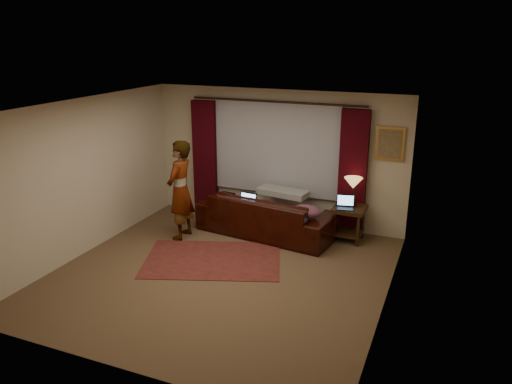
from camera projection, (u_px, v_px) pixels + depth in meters
floor at (221, 274)px, 7.80m from camera, size 5.00×5.00×0.01m
ceiling at (217, 107)px, 7.00m from camera, size 5.00×5.00×0.02m
wall_back at (277, 157)px, 9.60m from camera, size 5.00×0.02×2.60m
wall_front at (112, 264)px, 5.20m from camera, size 5.00×0.02×2.60m
wall_left at (84, 177)px, 8.30m from camera, size 0.02×5.00×2.60m
wall_right at (391, 218)px, 6.49m from camera, size 0.02×5.00×2.60m
sheer_curtain at (276, 148)px, 9.48m from camera, size 2.50×0.05×1.80m
drape_left at (205, 158)px, 10.08m from camera, size 0.50×0.14×2.30m
drape_right at (353, 173)px, 8.99m from camera, size 0.50×0.14×2.30m
curtain_rod at (276, 102)px, 9.17m from camera, size 0.04×0.04×3.40m
picture_frame at (390, 144)px, 8.67m from camera, size 0.50×0.04×0.60m
sofa at (266, 208)px, 9.19m from camera, size 2.67×1.43×1.03m
throw_blanket at (283, 178)px, 9.19m from camera, size 0.99×0.51×0.11m
clothing_pile at (306, 212)px, 8.67m from camera, size 0.57×0.48×0.22m
laptop_sofa at (245, 201)px, 9.15m from camera, size 0.40×0.42×0.25m
area_rug at (213, 259)px, 8.27m from camera, size 2.59×2.14×0.01m
end_table at (349, 224)px, 8.95m from camera, size 0.57×0.57×0.64m
tiffany_lamp at (353, 192)px, 8.84m from camera, size 0.39×0.39×0.52m
laptop_table at (345, 203)px, 8.72m from camera, size 0.38×0.40×0.23m
person at (180, 190)px, 8.92m from camera, size 0.56×0.56×1.81m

